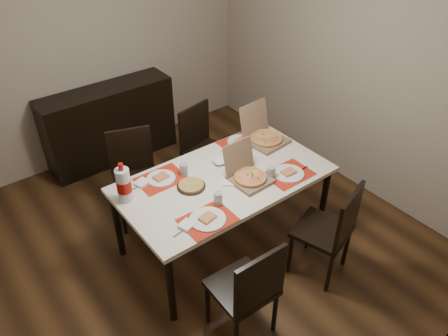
{
  "coord_description": "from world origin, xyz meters",
  "views": [
    {
      "loc": [
        -1.63,
        -2.52,
        2.99
      ],
      "look_at": [
        0.18,
        -0.16,
        0.85
      ],
      "focal_mm": 35.0,
      "sensor_mm": 36.0,
      "label": 1
    }
  ],
  "objects_px": {
    "chair_near_left": "(248,289)",
    "chair_far_right": "(203,145)",
    "dining_table": "(224,184)",
    "soda_bottle": "(124,185)",
    "sideboard": "(110,124)",
    "dip_bowl": "(220,162)",
    "chair_near_right": "(331,229)",
    "chair_far_left": "(134,173)",
    "pizza_box_center": "(248,175)"
  },
  "relations": [
    {
      "from": "chair_far_right",
      "to": "soda_bottle",
      "type": "xyz_separation_m",
      "value": [
        -1.16,
        -0.59,
        0.39
      ]
    },
    {
      "from": "chair_near_left",
      "to": "chair_far_left",
      "type": "relative_size",
      "value": 1.0
    },
    {
      "from": "chair_near_right",
      "to": "soda_bottle",
      "type": "xyz_separation_m",
      "value": [
        -1.26,
        1.08,
        0.39
      ]
    },
    {
      "from": "chair_far_right",
      "to": "dip_bowl",
      "type": "distance_m",
      "value": 0.74
    },
    {
      "from": "chair_far_left",
      "to": "pizza_box_center",
      "type": "bearing_deg",
      "value": -59.36
    },
    {
      "from": "soda_bottle",
      "to": "pizza_box_center",
      "type": "bearing_deg",
      "value": -22.5
    },
    {
      "from": "chair_near_right",
      "to": "dip_bowl",
      "type": "xyz_separation_m",
      "value": [
        -0.36,
        1.03,
        0.25
      ]
    },
    {
      "from": "chair_near_right",
      "to": "soda_bottle",
      "type": "distance_m",
      "value": 1.7
    },
    {
      "from": "dining_table",
      "to": "chair_far_right",
      "type": "bearing_deg",
      "value": 66.55
    },
    {
      "from": "dining_table",
      "to": "chair_far_right",
      "type": "xyz_separation_m",
      "value": [
        0.36,
        0.84,
        -0.17
      ]
    },
    {
      "from": "dip_bowl",
      "to": "chair_near_right",
      "type": "bearing_deg",
      "value": -70.63
    },
    {
      "from": "chair_far_right",
      "to": "pizza_box_center",
      "type": "distance_m",
      "value": 1.05
    },
    {
      "from": "dining_table",
      "to": "soda_bottle",
      "type": "bearing_deg",
      "value": 163.05
    },
    {
      "from": "chair_near_right",
      "to": "chair_far_left",
      "type": "relative_size",
      "value": 1.0
    },
    {
      "from": "sideboard",
      "to": "dip_bowl",
      "type": "xyz_separation_m",
      "value": [
        0.28,
        -1.75,
        0.32
      ]
    },
    {
      "from": "chair_near_right",
      "to": "chair_near_left",
      "type": "bearing_deg",
      "value": -176.88
    },
    {
      "from": "chair_near_left",
      "to": "soda_bottle",
      "type": "relative_size",
      "value": 2.67
    },
    {
      "from": "chair_far_right",
      "to": "soda_bottle",
      "type": "height_order",
      "value": "soda_bottle"
    },
    {
      "from": "sideboard",
      "to": "dip_bowl",
      "type": "distance_m",
      "value": 1.8
    },
    {
      "from": "chair_far_right",
      "to": "dip_bowl",
      "type": "bearing_deg",
      "value": -112.0
    },
    {
      "from": "chair_near_right",
      "to": "chair_far_right",
      "type": "bearing_deg",
      "value": 93.48
    },
    {
      "from": "dining_table",
      "to": "chair_near_left",
      "type": "relative_size",
      "value": 1.94
    },
    {
      "from": "dining_table",
      "to": "dip_bowl",
      "type": "height_order",
      "value": "dip_bowl"
    },
    {
      "from": "dining_table",
      "to": "dip_bowl",
      "type": "xyz_separation_m",
      "value": [
        0.1,
        0.19,
        0.08
      ]
    },
    {
      "from": "dining_table",
      "to": "chair_near_left",
      "type": "bearing_deg",
      "value": -117.69
    },
    {
      "from": "sideboard",
      "to": "pizza_box_center",
      "type": "height_order",
      "value": "pizza_box_center"
    },
    {
      "from": "chair_far_right",
      "to": "dip_bowl",
      "type": "height_order",
      "value": "chair_far_right"
    },
    {
      "from": "sideboard",
      "to": "chair_far_left",
      "type": "relative_size",
      "value": 1.61
    },
    {
      "from": "chair_near_right",
      "to": "pizza_box_center",
      "type": "bearing_deg",
      "value": 115.08
    },
    {
      "from": "chair_near_left",
      "to": "chair_far_right",
      "type": "bearing_deg",
      "value": 64.33
    },
    {
      "from": "chair_near_left",
      "to": "soda_bottle",
      "type": "xyz_separation_m",
      "value": [
        -0.33,
        1.13,
        0.39
      ]
    },
    {
      "from": "sideboard",
      "to": "chair_far_left",
      "type": "xyz_separation_m",
      "value": [
        -0.26,
        -1.1,
        0.06
      ]
    },
    {
      "from": "chair_far_left",
      "to": "dip_bowl",
      "type": "bearing_deg",
      "value": -49.89
    },
    {
      "from": "chair_far_left",
      "to": "dip_bowl",
      "type": "xyz_separation_m",
      "value": [
        0.54,
        -0.65,
        0.25
      ]
    },
    {
      "from": "sideboard",
      "to": "chair_near_right",
      "type": "bearing_deg",
      "value": -76.93
    },
    {
      "from": "dip_bowl",
      "to": "chair_far_right",
      "type": "bearing_deg",
      "value": 68.0
    },
    {
      "from": "pizza_box_center",
      "to": "chair_far_right",
      "type": "bearing_deg",
      "value": 77.36
    },
    {
      "from": "chair_near_left",
      "to": "pizza_box_center",
      "type": "height_order",
      "value": "pizza_box_center"
    },
    {
      "from": "dining_table",
      "to": "soda_bottle",
      "type": "xyz_separation_m",
      "value": [
        -0.8,
        0.24,
        0.21
      ]
    },
    {
      "from": "sideboard",
      "to": "dining_table",
      "type": "relative_size",
      "value": 0.83
    },
    {
      "from": "dining_table",
      "to": "pizza_box_center",
      "type": "height_order",
      "value": "pizza_box_center"
    },
    {
      "from": "soda_bottle",
      "to": "dip_bowl",
      "type": "bearing_deg",
      "value": -3.2
    },
    {
      "from": "chair_near_left",
      "to": "pizza_box_center",
      "type": "distance_m",
      "value": 1.0
    },
    {
      "from": "chair_near_left",
      "to": "sideboard",
      "type": "bearing_deg",
      "value": 84.26
    },
    {
      "from": "dining_table",
      "to": "dip_bowl",
      "type": "distance_m",
      "value": 0.23
    },
    {
      "from": "chair_far_left",
      "to": "sideboard",
      "type": "bearing_deg",
      "value": 76.61
    },
    {
      "from": "dining_table",
      "to": "chair_near_right",
      "type": "relative_size",
      "value": 1.94
    },
    {
      "from": "chair_near_left",
      "to": "dip_bowl",
      "type": "relative_size",
      "value": 7.13
    },
    {
      "from": "sideboard",
      "to": "chair_near_right",
      "type": "xyz_separation_m",
      "value": [
        0.64,
        -2.77,
        0.06
      ]
    },
    {
      "from": "dip_bowl",
      "to": "soda_bottle",
      "type": "height_order",
      "value": "soda_bottle"
    }
  ]
}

